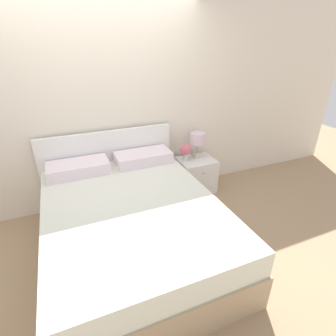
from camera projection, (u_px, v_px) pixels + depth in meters
name	position (u px, v px, depth m)	size (l,w,h in m)	color
ground_plane	(113.00, 199.00, 3.75)	(12.00, 12.00, 0.00)	tan
wall_back	(102.00, 108.00, 3.24)	(8.00, 0.06, 2.60)	silver
bed	(131.00, 223.00, 2.75)	(1.71, 2.20, 1.02)	tan
nightstand	(196.00, 175.00, 3.87)	(0.51, 0.45, 0.51)	white
table_lamp	(197.00, 141.00, 3.73)	(0.21, 0.21, 0.36)	beige
flower_vase	(186.00, 150.00, 3.68)	(0.16, 0.16, 0.24)	silver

